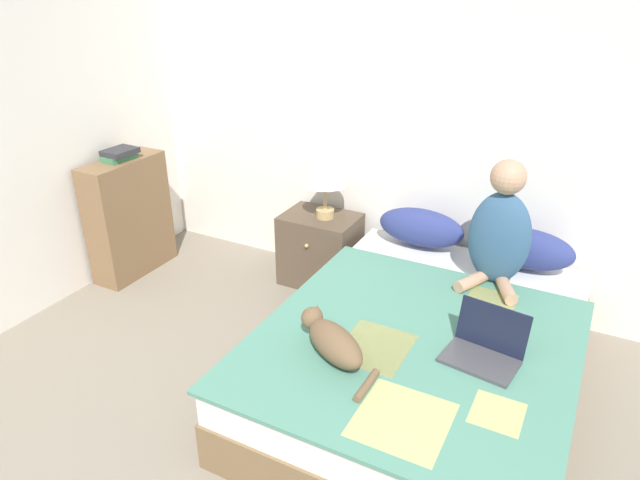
{
  "coord_description": "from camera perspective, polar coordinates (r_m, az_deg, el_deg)",
  "views": [
    {
      "loc": [
        0.71,
        -0.29,
        2.09
      ],
      "look_at": [
        -0.55,
        2.1,
        0.79
      ],
      "focal_mm": 32.0,
      "sensor_mm": 36.0,
      "label": 1
    }
  ],
  "objects": [
    {
      "name": "table_lamp",
      "position": [
        3.83,
        0.54,
        7.05
      ],
      "size": [
        0.31,
        0.31,
        0.48
      ],
      "color": "tan",
      "rests_on": "nightstand"
    },
    {
      "name": "cat_tabby",
      "position": [
        2.68,
        1.28,
        -10.06
      ],
      "size": [
        0.47,
        0.4,
        0.17
      ],
      "rotation": [
        0.0,
        0.0,
        2.61
      ],
      "color": "brown",
      "rests_on": "bed"
    },
    {
      "name": "wall_back",
      "position": [
        3.66,
        16.2,
        11.83
      ],
      "size": [
        5.92,
        0.05,
        2.55
      ],
      "color": "white",
      "rests_on": "ground_plane"
    },
    {
      "name": "book_stack_top",
      "position": [
        4.25,
        -19.41,
        8.09
      ],
      "size": [
        0.18,
        0.24,
        0.08
      ],
      "color": "#3D7A51",
      "rests_on": "bookshelf"
    },
    {
      "name": "laptop_open",
      "position": [
        2.79,
        16.09,
        -10.42
      ],
      "size": [
        0.37,
        0.31,
        0.23
      ],
      "rotation": [
        0.0,
        0.0,
        -0.14
      ],
      "color": "#424247",
      "rests_on": "bed"
    },
    {
      "name": "pillow_near",
      "position": [
        3.75,
        10.07,
        1.24
      ],
      "size": [
        0.56,
        0.24,
        0.24
      ],
      "color": "navy",
      "rests_on": "bed"
    },
    {
      "name": "person_sitting",
      "position": [
        3.33,
        17.56,
        0.81
      ],
      "size": [
        0.36,
        0.34,
        0.73
      ],
      "color": "#33567A",
      "rests_on": "bed"
    },
    {
      "name": "pillow_far",
      "position": [
        3.64,
        19.88,
        -0.8
      ],
      "size": [
        0.56,
        0.24,
        0.24
      ],
      "color": "navy",
      "rests_on": "bed"
    },
    {
      "name": "nightstand",
      "position": [
        4.09,
        0.02,
        -0.93
      ],
      "size": [
        0.52,
        0.4,
        0.52
      ],
      "color": "brown",
      "rests_on": "ground_plane"
    },
    {
      "name": "bookshelf",
      "position": [
        4.4,
        -18.54,
        2.19
      ],
      "size": [
        0.24,
        0.64,
        0.87
      ],
      "color": "brown",
      "rests_on": "ground_plane"
    },
    {
      "name": "bed",
      "position": [
        3.14,
        10.29,
        -11.47
      ],
      "size": [
        1.5,
        2.0,
        0.44
      ],
      "color": "brown",
      "rests_on": "ground_plane"
    }
  ]
}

